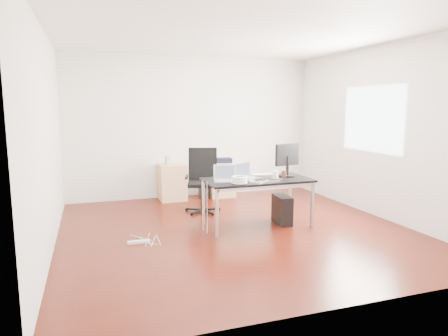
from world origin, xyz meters
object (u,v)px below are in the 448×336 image
object	(u,v)px
filing_cabinet_left	(172,182)
pc_tower	(282,210)
desk	(257,182)
office_chair	(203,177)
filing_cabinet_right	(221,179)

from	to	relation	value
filing_cabinet_left	pc_tower	size ratio (longest dim) A/B	1.56
desk	office_chair	xyz separation A→B (m)	(-0.55, 1.12, -0.07)
office_chair	filing_cabinet_right	size ratio (longest dim) A/B	1.54
filing_cabinet_right	filing_cabinet_left	bearing A→B (deg)	180.00
filing_cabinet_right	pc_tower	xyz separation A→B (m)	(0.31, -2.14, -0.13)
desk	filing_cabinet_right	world-z (taller)	desk
desk	filing_cabinet_left	size ratio (longest dim) A/B	2.29
filing_cabinet_left	filing_cabinet_right	distance (m)	1.00
pc_tower	filing_cabinet_right	bearing A→B (deg)	104.36
office_chair	filing_cabinet_right	bearing A→B (deg)	74.37
filing_cabinet_right	pc_tower	bearing A→B (deg)	-81.80
filing_cabinet_left	filing_cabinet_right	world-z (taller)	same
filing_cabinet_left	filing_cabinet_right	size ratio (longest dim) A/B	1.00
desk	filing_cabinet_left	xyz separation A→B (m)	(-0.88, 2.14, -0.33)
filing_cabinet_right	office_chair	bearing A→B (deg)	-123.23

